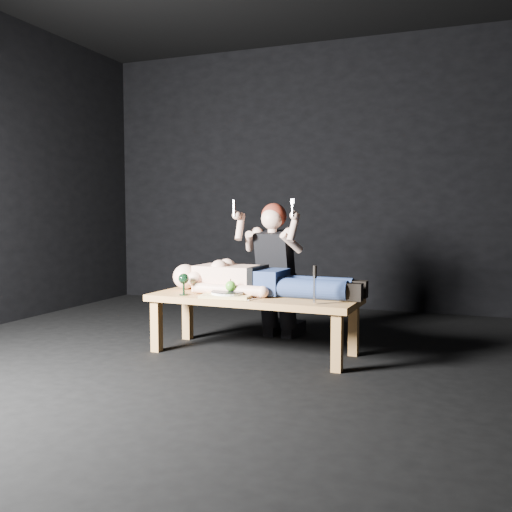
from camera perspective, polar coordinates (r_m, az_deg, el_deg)
name	(u,v)px	position (r m, az deg, el deg)	size (l,w,h in m)	color
ground	(220,356)	(4.32, -3.71, -10.11)	(5.00, 5.00, 0.00)	black
back_wall	(310,176)	(6.55, 5.48, 8.04)	(5.00, 5.00, 0.00)	black
table	(254,325)	(4.35, -0.24, -6.95)	(1.60, 0.60, 0.45)	#A5703A
lying_man	(264,277)	(4.37, 0.86, -2.19)	(1.59, 0.48, 0.26)	#F4B597
kneeling_woman	(278,269)	(4.85, 2.24, -1.32)	(0.64, 0.71, 1.20)	black
serving_tray	(228,295)	(4.25, -2.87, -4.01)	(0.37, 0.27, 0.02)	tan
plate	(228,293)	(4.24, -2.88, -3.73)	(0.25, 0.25, 0.02)	white
apple	(231,286)	(4.24, -2.58, -3.06)	(0.08, 0.08, 0.08)	green
goblet	(184,284)	(4.36, -7.32, -2.85)	(0.08, 0.08, 0.17)	black
fork_flat	(205,295)	(4.32, -5.19, -3.98)	(0.02, 0.17, 0.01)	#B2B2B7
knife_flat	(255,299)	(4.13, -0.08, -4.37)	(0.02, 0.17, 0.01)	#B2B2B7
spoon_flat	(251,297)	(4.20, -0.51, -4.21)	(0.02, 0.17, 0.01)	#B2B2B7
carving_knife	(315,285)	(3.92, 5.97, -2.93)	(0.03, 0.04, 0.27)	#B2B2B7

